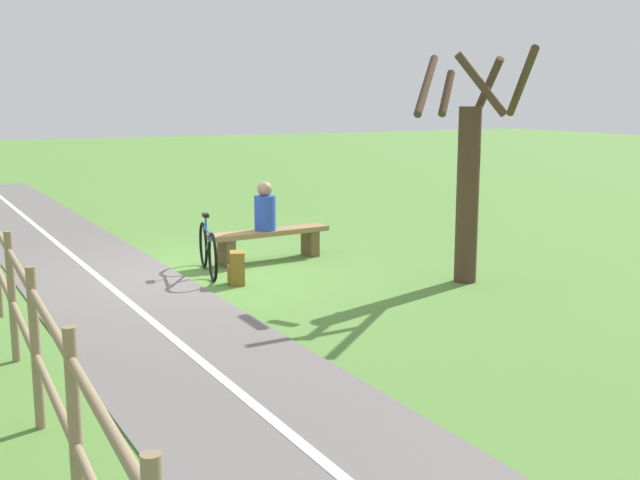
{
  "coord_description": "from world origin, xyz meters",
  "views": [
    {
      "loc": [
        3.43,
        10.83,
        2.57
      ],
      "look_at": [
        -0.7,
        2.55,
        0.87
      ],
      "focal_mm": 43.91,
      "sensor_mm": 36.0,
      "label": 1
    }
  ],
  "objects_px": {
    "bicycle": "(208,250)",
    "person_seated": "(265,209)",
    "bench": "(270,239)",
    "tree_far_right": "(469,171)",
    "backpack": "(237,268)"
  },
  "relations": [
    {
      "from": "bench",
      "to": "bicycle",
      "type": "distance_m",
      "value": 1.29
    },
    {
      "from": "bicycle",
      "to": "person_seated",
      "type": "bearing_deg",
      "value": 124.14
    },
    {
      "from": "bench",
      "to": "tree_far_right",
      "type": "distance_m",
      "value": 3.41
    },
    {
      "from": "bicycle",
      "to": "backpack",
      "type": "bearing_deg",
      "value": 22.19
    },
    {
      "from": "backpack",
      "to": "tree_far_right",
      "type": "relative_size",
      "value": 0.14
    },
    {
      "from": "backpack",
      "to": "tree_far_right",
      "type": "height_order",
      "value": "tree_far_right"
    },
    {
      "from": "backpack",
      "to": "tree_far_right",
      "type": "bearing_deg",
      "value": 156.41
    },
    {
      "from": "bench",
      "to": "bicycle",
      "type": "relative_size",
      "value": 1.24
    },
    {
      "from": "bench",
      "to": "tree_far_right",
      "type": "relative_size",
      "value": 0.64
    },
    {
      "from": "tree_far_right",
      "to": "backpack",
      "type": "bearing_deg",
      "value": -23.59
    },
    {
      "from": "person_seated",
      "to": "backpack",
      "type": "relative_size",
      "value": 1.67
    },
    {
      "from": "person_seated",
      "to": "backpack",
      "type": "bearing_deg",
      "value": 46.33
    },
    {
      "from": "backpack",
      "to": "bench",
      "type": "bearing_deg",
      "value": -129.2
    },
    {
      "from": "bicycle",
      "to": "tree_far_right",
      "type": "bearing_deg",
      "value": 67.03
    },
    {
      "from": "bicycle",
      "to": "bench",
      "type": "bearing_deg",
      "value": 123.11
    }
  ]
}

